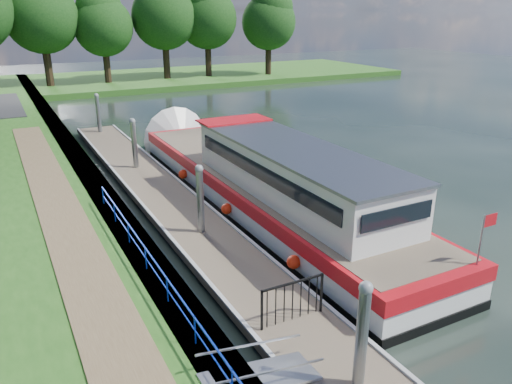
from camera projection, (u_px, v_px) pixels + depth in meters
bank_edge at (95, 190)px, 22.55m from camera, size 1.10×90.00×0.78m
far_bank at (159, 79)px, 59.69m from camera, size 60.00×18.00×0.60m
footpath at (78, 253)px, 15.78m from camera, size 1.60×40.00×0.05m
blue_fence at (180, 302)px, 12.18m from camera, size 0.04×18.04×0.72m
pontoon at (164, 198)px, 22.08m from camera, size 2.50×30.00×0.56m
mooring_piles at (162, 175)px, 21.70m from camera, size 0.30×27.30×3.55m
gangway at (261, 376)px, 10.73m from camera, size 2.58×1.00×0.92m
gate_panel at (293, 295)px, 12.77m from camera, size 1.85×0.05×1.15m
barge at (257, 180)px, 21.62m from camera, size 4.36×21.15×4.78m
horizon_trees at (28, 11)px, 48.35m from camera, size 54.38×10.03×12.87m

